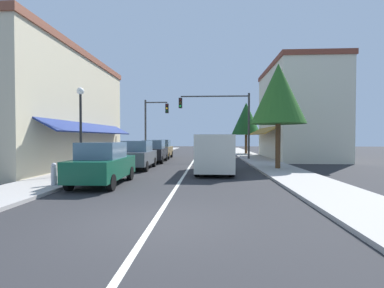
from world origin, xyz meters
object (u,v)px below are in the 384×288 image
parked_car_nearest_left (103,164)px  van_in_lane (214,152)px  parked_car_third_left (154,151)px  tree_right_far (246,119)px  fire_hydrant (54,174)px  traffic_signal_left_corner (153,120)px  street_lamp_left_near (81,116)px  parked_car_far_left (162,149)px  parked_car_second_left (138,155)px  traffic_signal_mast_arm (224,114)px  tree_right_near (278,94)px

parked_car_nearest_left → van_in_lane: van_in_lane is taller
parked_car_third_left → tree_right_far: tree_right_far is taller
parked_car_nearest_left → van_in_lane: 6.42m
fire_hydrant → van_in_lane: bearing=39.7°
parked_car_nearest_left → fire_hydrant: (-1.58, -0.90, -0.33)m
parked_car_third_left → fire_hydrant: 11.68m
traffic_signal_left_corner → street_lamp_left_near: traffic_signal_left_corner is taller
traffic_signal_left_corner → tree_right_far: bearing=33.0°
parked_car_nearest_left → street_lamp_left_near: (-1.99, 2.31, 2.16)m
van_in_lane → fire_hydrant: bearing=-139.1°
street_lamp_left_near → parked_car_nearest_left: bearing=-49.2°
parked_car_far_left → traffic_signal_left_corner: size_ratio=0.74×
parked_car_nearest_left → fire_hydrant: size_ratio=4.75×
tree_right_far → parked_car_second_left: bearing=-119.1°
traffic_signal_left_corner → traffic_signal_mast_arm: bearing=-16.0°
parked_car_second_left → street_lamp_left_near: street_lamp_left_near is taller
traffic_signal_mast_arm → tree_right_far: bearing=69.9°
parked_car_third_left → parked_car_second_left: bearing=-92.8°
parked_car_far_left → van_in_lane: 11.67m
parked_car_second_left → parked_car_far_left: bearing=89.1°
parked_car_nearest_left → tree_right_far: 23.65m
tree_right_far → parked_car_third_left: bearing=-128.2°
parked_car_third_left → fire_hydrant: bearing=-99.8°
traffic_signal_left_corner → tree_right_far: size_ratio=0.93×
parked_car_third_left → tree_right_near: tree_right_near is taller
parked_car_second_left → fire_hydrant: parked_car_second_left is taller
traffic_signal_mast_arm → tree_right_far: tree_right_far is taller
van_in_lane → fire_hydrant: (-6.31, -5.24, -0.60)m
parked_car_nearest_left → tree_right_far: bearing=66.8°
parked_car_third_left → parked_car_far_left: 4.33m
parked_car_nearest_left → street_lamp_left_near: size_ratio=0.92×
parked_car_nearest_left → parked_car_far_left: same height
traffic_signal_left_corner → tree_right_far: (9.71, 6.32, 0.53)m
parked_car_third_left → van_in_lane: (4.65, -6.32, 0.27)m
traffic_signal_mast_arm → traffic_signal_left_corner: traffic_signal_mast_arm is taller
parked_car_far_left → tree_right_near: tree_right_near is taller
traffic_signal_mast_arm → traffic_signal_left_corner: size_ratio=1.11×
street_lamp_left_near → tree_right_near: 11.21m
parked_car_far_left → tree_right_far: (8.80, 6.73, 3.28)m
parked_car_second_left → street_lamp_left_near: 4.62m
van_in_lane → tree_right_near: 5.34m
parked_car_nearest_left → parked_car_far_left: size_ratio=1.00×
parked_car_nearest_left → traffic_signal_left_corner: (-0.94, 15.40, 2.75)m
traffic_signal_left_corner → fire_hydrant: traffic_signal_left_corner is taller
tree_right_near → traffic_signal_left_corner: bearing=134.6°
parked_car_third_left → traffic_signal_mast_arm: bearing=24.9°
traffic_signal_mast_arm → traffic_signal_left_corner: 6.98m
traffic_signal_left_corner → street_lamp_left_near: size_ratio=1.25×
parked_car_second_left → street_lamp_left_near: size_ratio=0.92×
tree_right_far → fire_hydrant: 25.14m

